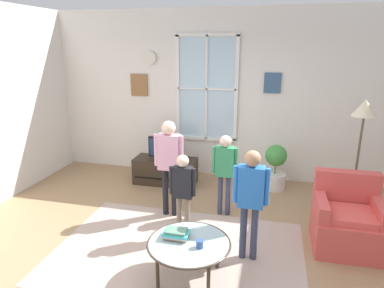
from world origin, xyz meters
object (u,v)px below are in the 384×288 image
Objects in this scene: coffee_table at (189,244)px; potted_plant_by_window at (275,167)px; tv_stand at (165,171)px; cup at (200,244)px; person_green_shirt at (225,166)px; remote_near_books at (183,234)px; person_pink_shirt at (169,158)px; armchair at (347,221)px; floor_lamp at (363,120)px; person_black_shirt at (183,187)px; book_stack at (176,234)px; television at (165,148)px; person_blue_shirt at (251,193)px.

potted_plant_by_window reaches higher than coffee_table.
tv_stand is 1.25× the size of coffee_table.
person_green_shirt is at bearing 89.35° from cup.
person_green_shirt is at bearing -122.16° from potted_plant_by_window.
person_pink_shirt is (-0.51, 1.17, 0.42)m from remote_near_books.
armchair is at bearing 35.28° from cup.
potted_plant_by_window is (1.45, 1.30, -0.48)m from person_pink_shirt.
floor_lamp is at bearing 75.13° from armchair.
person_black_shirt is (-0.39, 0.83, 0.21)m from cup.
coffee_table is 6.15× the size of remote_near_books.
cup is at bearing -144.72° from armchair.
tv_stand is at bearing 112.38° from remote_near_books.
tv_stand is at bearing 115.11° from cup.
cup is at bearing -64.62° from person_black_shirt.
remote_near_books is 2.77m from floor_lamp.
person_black_shirt is 0.93× the size of person_green_shirt.
person_pink_shirt is at bearing 110.16° from book_stack.
cup is 0.05× the size of floor_lamp.
television is 4.15× the size of remote_near_books.
television is 0.42× the size of person_pink_shirt.
television is (0.00, -0.00, 0.43)m from tv_stand.
cup reaches higher than remote_near_books.
armchair reaches higher than remote_near_books.
person_pink_shirt is at bearing 173.74° from armchair.
television is 3.05m from armchair.
cup is 1.59m from person_pink_shirt.
tv_stand is at bearing 142.14° from person_green_shirt.
remote_near_books is (-0.09, 0.13, 0.03)m from coffee_table.
floor_lamp reaches higher than coffee_table.
book_stack is 1.38m from person_pink_shirt.
remote_near_books is at bearing 126.21° from coffee_table.
book_stack is 1.49m from person_green_shirt.
person_black_shirt is 2.50m from floor_lamp.
television is 0.45× the size of person_blue_shirt.
remote_near_books is at bearing 139.12° from cup.
person_green_shirt reaches higher than cup.
tv_stand is 1.40× the size of potted_plant_by_window.
potted_plant_by_window is at bearing 68.80° from book_stack.
potted_plant_by_window is at bearing 6.27° from television.
person_pink_shirt is 0.82× the size of floor_lamp.
book_stack is 1.90× the size of remote_near_books.
person_pink_shirt is at bearing 146.09° from person_blue_shirt.
book_stack is at bearing 161.16° from coffee_table.
person_blue_shirt is (1.59, -1.89, 0.59)m from tv_stand.
potted_plant_by_window is at bearing 58.76° from person_black_shirt.
potted_plant_by_window is (1.87, 0.21, -0.27)m from television.
armchair reaches higher than coffee_table.
person_black_shirt is 1.43× the size of potted_plant_by_window.
person_pink_shirt reaches higher than television.
television is at bearing 142.22° from person_green_shirt.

